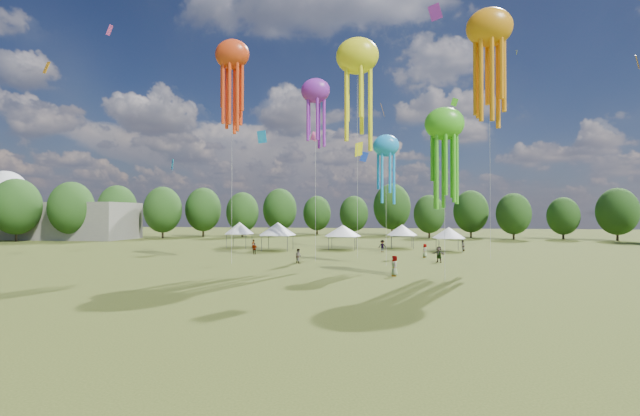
# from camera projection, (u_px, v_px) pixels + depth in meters

# --- Properties ---
(spectator_near) EXTENTS (1.01, 1.00, 1.65)m
(spectator_near) POSITION_uv_depth(u_px,v_px,m) (298.00, 256.00, 47.41)
(spectator_near) COLOR gray
(spectator_near) RESTS_ON ground
(spectators_far) EXTENTS (31.83, 27.54, 1.85)m
(spectators_far) POSITION_uv_depth(u_px,v_px,m) (393.00, 251.00, 53.30)
(spectators_far) COLOR gray
(spectators_far) RESTS_ON ground
(festival_tents) EXTENTS (37.72, 12.25, 4.29)m
(festival_tents) POSITION_uv_depth(u_px,v_px,m) (334.00, 230.00, 65.50)
(festival_tents) COLOR #47474C
(festival_tents) RESTS_ON ground
(show_kites) EXTENTS (35.24, 22.41, 31.86)m
(show_kites) POSITION_uv_depth(u_px,v_px,m) (397.00, 75.00, 50.69)
(show_kites) COLOR purple
(show_kites) RESTS_ON ground
(small_kites) EXTENTS (78.28, 50.18, 44.93)m
(small_kites) POSITION_uv_depth(u_px,v_px,m) (356.00, 32.00, 54.12)
(small_kites) COLOR purple
(small_kites) RESTS_ON ground
(treeline) EXTENTS (201.57, 95.24, 13.43)m
(treeline) POSITION_uv_depth(u_px,v_px,m) (346.00, 208.00, 73.40)
(treeline) COLOR #38281C
(treeline) RESTS_ON ground
(hangar) EXTENTS (40.00, 12.00, 8.00)m
(hangar) POSITION_uv_depth(u_px,v_px,m) (44.00, 221.00, 92.91)
(hangar) COLOR gray
(hangar) RESTS_ON ground
(radome) EXTENTS (9.00, 9.00, 16.00)m
(radome) POSITION_uv_depth(u_px,v_px,m) (6.00, 196.00, 101.30)
(radome) COLOR white
(radome) RESTS_ON ground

